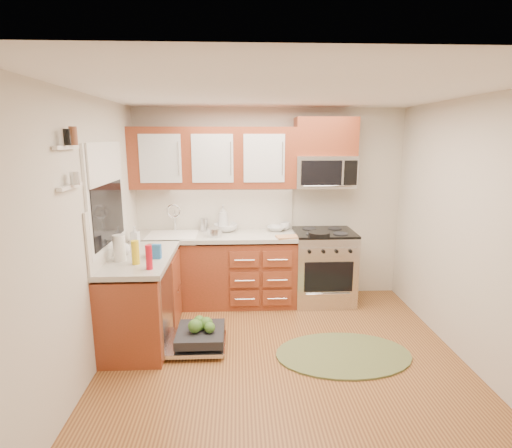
{
  "coord_description": "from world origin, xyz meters",
  "views": [
    {
      "loc": [
        -0.42,
        -3.49,
        2.12
      ],
      "look_at": [
        -0.22,
        0.85,
        1.18
      ],
      "focal_mm": 28.0,
      "sensor_mm": 36.0,
      "label": 1
    }
  ],
  "objects_px": {
    "dishwasher": "(197,338)",
    "cup": "(285,226)",
    "sink": "(173,245)",
    "stock_pot": "(215,232)",
    "paper_towel_roll": "(119,248)",
    "skillet": "(319,234)",
    "microwave": "(325,172)",
    "bowl_a": "(277,228)",
    "cutting_board": "(288,237)",
    "rug": "(343,354)",
    "upper_cabinets": "(213,158)",
    "bowl_b": "(226,228)",
    "range": "(323,267)"
  },
  "relations": [
    {
      "from": "cutting_board",
      "to": "bowl_b",
      "type": "height_order",
      "value": "bowl_b"
    },
    {
      "from": "bowl_b",
      "to": "stock_pot",
      "type": "bearing_deg",
      "value": -114.37
    },
    {
      "from": "upper_cabinets",
      "to": "bowl_b",
      "type": "xyz_separation_m",
      "value": [
        0.14,
        0.03,
        -0.9
      ]
    },
    {
      "from": "dishwasher",
      "to": "stock_pot",
      "type": "relative_size",
      "value": 3.88
    },
    {
      "from": "bowl_b",
      "to": "cutting_board",
      "type": "bearing_deg",
      "value": -26.38
    },
    {
      "from": "sink",
      "to": "cup",
      "type": "distance_m",
      "value": 1.48
    },
    {
      "from": "dishwasher",
      "to": "bowl_b",
      "type": "xyz_separation_m",
      "value": [
        0.27,
        1.3,
        0.87
      ]
    },
    {
      "from": "dishwasher",
      "to": "rug",
      "type": "distance_m",
      "value": 1.49
    },
    {
      "from": "skillet",
      "to": "dishwasher",
      "type": "bearing_deg",
      "value": -148.18
    },
    {
      "from": "microwave",
      "to": "bowl_b",
      "type": "distance_m",
      "value": 1.46
    },
    {
      "from": "upper_cabinets",
      "to": "cutting_board",
      "type": "bearing_deg",
      "value": -21.42
    },
    {
      "from": "skillet",
      "to": "cutting_board",
      "type": "bearing_deg",
      "value": 173.96
    },
    {
      "from": "sink",
      "to": "cutting_board",
      "type": "xyz_separation_m",
      "value": [
        1.43,
        -0.2,
        0.13
      ]
    },
    {
      "from": "microwave",
      "to": "cup",
      "type": "xyz_separation_m",
      "value": [
        -0.48,
        0.09,
        -0.72
      ]
    },
    {
      "from": "upper_cabinets",
      "to": "dishwasher",
      "type": "distance_m",
      "value": 2.19
    },
    {
      "from": "rug",
      "to": "cup",
      "type": "relative_size",
      "value": 10.3
    },
    {
      "from": "dishwasher",
      "to": "paper_towel_roll",
      "type": "bearing_deg",
      "value": 174.62
    },
    {
      "from": "sink",
      "to": "stock_pot",
      "type": "xyz_separation_m",
      "value": [
        0.54,
        -0.1,
        0.18
      ]
    },
    {
      "from": "microwave",
      "to": "cup",
      "type": "bearing_deg",
      "value": 169.5
    },
    {
      "from": "bowl_a",
      "to": "stock_pot",
      "type": "bearing_deg",
      "value": -160.37
    },
    {
      "from": "upper_cabinets",
      "to": "cup",
      "type": "distance_m",
      "value": 1.29
    },
    {
      "from": "microwave",
      "to": "bowl_b",
      "type": "bearing_deg",
      "value": 177.74
    },
    {
      "from": "paper_towel_roll",
      "to": "bowl_a",
      "type": "relative_size",
      "value": 1.08
    },
    {
      "from": "paper_towel_roll",
      "to": "bowl_a",
      "type": "bearing_deg",
      "value": 36.18
    },
    {
      "from": "bowl_a",
      "to": "upper_cabinets",
      "type": "bearing_deg",
      "value": -178.23
    },
    {
      "from": "rug",
      "to": "bowl_b",
      "type": "xyz_separation_m",
      "value": [
        -1.2,
        1.53,
        0.96
      ]
    },
    {
      "from": "cup",
      "to": "upper_cabinets",
      "type": "bearing_deg",
      "value": -176.04
    },
    {
      "from": "cutting_board",
      "to": "cup",
      "type": "bearing_deg",
      "value": 87.27
    },
    {
      "from": "stock_pot",
      "to": "microwave",
      "type": "bearing_deg",
      "value": 9.54
    },
    {
      "from": "skillet",
      "to": "cup",
      "type": "xyz_separation_m",
      "value": [
        -0.36,
        0.46,
        0.0
      ]
    },
    {
      "from": "cutting_board",
      "to": "bowl_a",
      "type": "distance_m",
      "value": 0.39
    },
    {
      "from": "microwave",
      "to": "upper_cabinets",
      "type": "bearing_deg",
      "value": 178.98
    },
    {
      "from": "rug",
      "to": "skillet",
      "type": "bearing_deg",
      "value": 92.73
    },
    {
      "from": "upper_cabinets",
      "to": "cutting_board",
      "type": "distance_m",
      "value": 1.35
    },
    {
      "from": "sink",
      "to": "stock_pot",
      "type": "height_order",
      "value": "stock_pot"
    },
    {
      "from": "range",
      "to": "cup",
      "type": "height_order",
      "value": "cup"
    },
    {
      "from": "microwave",
      "to": "sink",
      "type": "bearing_deg",
      "value": -176.15
    },
    {
      "from": "sink",
      "to": "dishwasher",
      "type": "height_order",
      "value": "sink"
    },
    {
      "from": "rug",
      "to": "skillet",
      "type": "height_order",
      "value": "skillet"
    },
    {
      "from": "range",
      "to": "bowl_a",
      "type": "xyz_separation_m",
      "value": [
        -0.6,
        0.17,
        0.48
      ]
    },
    {
      "from": "dishwasher",
      "to": "rug",
      "type": "xyz_separation_m",
      "value": [
        1.47,
        -0.23,
        -0.09
      ]
    },
    {
      "from": "cutting_board",
      "to": "bowl_b",
      "type": "relative_size",
      "value": 0.89
    },
    {
      "from": "dishwasher",
      "to": "cup",
      "type": "relative_size",
      "value": 5.34
    },
    {
      "from": "range",
      "to": "skillet",
      "type": "height_order",
      "value": "skillet"
    },
    {
      "from": "paper_towel_roll",
      "to": "skillet",
      "type": "bearing_deg",
      "value": 20.58
    },
    {
      "from": "microwave",
      "to": "bowl_a",
      "type": "bearing_deg",
      "value": 175.22
    },
    {
      "from": "cutting_board",
      "to": "cup",
      "type": "distance_m",
      "value": 0.42
    },
    {
      "from": "range",
      "to": "rug",
      "type": "xyz_separation_m",
      "value": [
        -0.07,
        -1.36,
        -0.46
      ]
    },
    {
      "from": "upper_cabinets",
      "to": "stock_pot",
      "type": "relative_size",
      "value": 11.35
    },
    {
      "from": "rug",
      "to": "paper_towel_roll",
      "type": "xyz_separation_m",
      "value": [
        -2.21,
        0.3,
        1.05
      ]
    }
  ]
}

